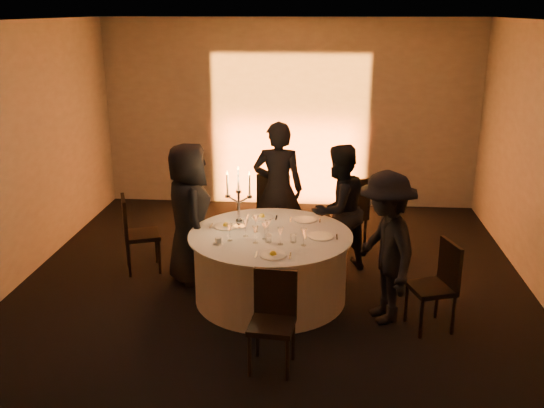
# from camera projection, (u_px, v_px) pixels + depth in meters

# --- Properties ---
(floor) EXTENTS (7.00, 7.00, 0.00)m
(floor) POSITION_uv_depth(u_px,v_px,m) (270.00, 298.00, 6.85)
(floor) COLOR black
(floor) RESTS_ON ground
(ceiling) EXTENTS (7.00, 7.00, 0.00)m
(ceiling) POSITION_uv_depth(u_px,v_px,m) (270.00, 21.00, 5.93)
(ceiling) COLOR silver
(ceiling) RESTS_ON wall_back
(wall_back) EXTENTS (7.00, 0.00, 7.00)m
(wall_back) POSITION_uv_depth(u_px,v_px,m) (290.00, 114.00, 9.71)
(wall_back) COLOR #A7A19B
(wall_back) RESTS_ON floor
(wall_front) EXTENTS (7.00, 0.00, 7.00)m
(wall_front) POSITION_uv_depth(u_px,v_px,m) (209.00, 343.00, 3.07)
(wall_front) COLOR #A7A19B
(wall_front) RESTS_ON floor
(uplighter_fixture) EXTENTS (0.25, 0.12, 0.10)m
(uplighter_fixture) POSITION_uv_depth(u_px,v_px,m) (288.00, 206.00, 9.87)
(uplighter_fixture) COLOR black
(uplighter_fixture) RESTS_ON floor
(banquet_table) EXTENTS (1.80, 1.80, 0.77)m
(banquet_table) POSITION_uv_depth(u_px,v_px,m) (270.00, 266.00, 6.74)
(banquet_table) COLOR black
(banquet_table) RESTS_ON floor
(chair_left) EXTENTS (0.54, 0.54, 0.96)m
(chair_left) POSITION_uv_depth(u_px,v_px,m) (135.00, 230.00, 7.41)
(chair_left) COLOR black
(chair_left) RESTS_ON floor
(chair_back_left) EXTENTS (0.47, 0.47, 1.02)m
(chair_back_left) POSITION_uv_depth(u_px,v_px,m) (274.00, 204.00, 8.24)
(chair_back_left) COLOR black
(chair_back_left) RESTS_ON floor
(chair_back_right) EXTENTS (0.62, 0.62, 1.04)m
(chair_back_right) POSITION_uv_depth(u_px,v_px,m) (349.00, 211.00, 7.94)
(chair_back_right) COLOR black
(chair_back_right) RESTS_ON floor
(chair_right) EXTENTS (0.51, 0.51, 0.92)m
(chair_right) POSITION_uv_depth(u_px,v_px,m) (439.00, 281.00, 6.07)
(chair_right) COLOR black
(chair_right) RESTS_ON floor
(chair_front) EXTENTS (0.43, 0.43, 0.90)m
(chair_front) POSITION_uv_depth(u_px,v_px,m) (273.00, 314.00, 5.43)
(chair_front) COLOR black
(chair_front) RESTS_ON floor
(guest_left) EXTENTS (0.80, 0.96, 1.68)m
(guest_left) POSITION_uv_depth(u_px,v_px,m) (189.00, 214.00, 7.06)
(guest_left) COLOR black
(guest_left) RESTS_ON floor
(guest_back_left) EXTENTS (0.65, 0.43, 1.78)m
(guest_back_left) POSITION_uv_depth(u_px,v_px,m) (278.00, 189.00, 7.83)
(guest_back_left) COLOR black
(guest_back_left) RESTS_ON floor
(guest_back_right) EXTENTS (0.99, 0.98, 1.61)m
(guest_back_right) POSITION_uv_depth(u_px,v_px,m) (338.00, 210.00, 7.31)
(guest_back_right) COLOR black
(guest_back_right) RESTS_ON floor
(guest_right) EXTENTS (0.88, 1.16, 1.60)m
(guest_right) POSITION_uv_depth(u_px,v_px,m) (385.00, 248.00, 6.15)
(guest_right) COLOR black
(guest_right) RESTS_ON floor
(plate_left) EXTENTS (0.36, 0.28, 0.08)m
(plate_left) POSITION_uv_depth(u_px,v_px,m) (226.00, 225.00, 6.83)
(plate_left) COLOR white
(plate_left) RESTS_ON banquet_table
(plate_back_left) EXTENTS (0.36, 0.27, 0.08)m
(plate_back_left) POSITION_uv_depth(u_px,v_px,m) (262.00, 216.00, 7.12)
(plate_back_left) COLOR white
(plate_back_left) RESTS_ON banquet_table
(plate_back_right) EXTENTS (0.35, 0.27, 0.01)m
(plate_back_right) POSITION_uv_depth(u_px,v_px,m) (305.00, 220.00, 7.04)
(plate_back_right) COLOR white
(plate_back_right) RESTS_ON banquet_table
(plate_right) EXTENTS (0.36, 0.27, 0.01)m
(plate_right) POSITION_uv_depth(u_px,v_px,m) (321.00, 236.00, 6.52)
(plate_right) COLOR white
(plate_right) RESTS_ON banquet_table
(plate_front) EXTENTS (0.35, 0.27, 0.08)m
(plate_front) POSITION_uv_depth(u_px,v_px,m) (273.00, 254.00, 6.03)
(plate_front) COLOR white
(plate_front) RESTS_ON banquet_table
(coffee_cup) EXTENTS (0.11, 0.11, 0.07)m
(coffee_cup) POSITION_uv_depth(u_px,v_px,m) (218.00, 241.00, 6.34)
(coffee_cup) COLOR white
(coffee_cup) RESTS_ON banquet_table
(candelabra) EXTENTS (0.30, 0.14, 0.72)m
(candelabra) POSITION_uv_depth(u_px,v_px,m) (239.00, 207.00, 6.73)
(candelabra) COLOR silver
(candelabra) RESTS_ON banquet_table
(wine_glass_a) EXTENTS (0.07, 0.07, 0.19)m
(wine_glass_a) POSITION_uv_depth(u_px,v_px,m) (265.00, 227.00, 6.43)
(wine_glass_a) COLOR white
(wine_glass_a) RESTS_ON banquet_table
(wine_glass_b) EXTENTS (0.07, 0.07, 0.19)m
(wine_glass_b) POSITION_uv_depth(u_px,v_px,m) (255.00, 231.00, 6.32)
(wine_glass_b) COLOR white
(wine_glass_b) RESTS_ON banquet_table
(wine_glass_c) EXTENTS (0.07, 0.07, 0.19)m
(wine_glass_c) POSITION_uv_depth(u_px,v_px,m) (304.00, 233.00, 6.25)
(wine_glass_c) COLOR white
(wine_glass_c) RESTS_ON banquet_table
(wine_glass_d) EXTENTS (0.07, 0.07, 0.19)m
(wine_glass_d) POSITION_uv_depth(u_px,v_px,m) (256.00, 220.00, 6.64)
(wine_glass_d) COLOR white
(wine_glass_d) RESTS_ON banquet_table
(wine_glass_e) EXTENTS (0.07, 0.07, 0.19)m
(wine_glass_e) POSITION_uv_depth(u_px,v_px,m) (280.00, 232.00, 6.28)
(wine_glass_e) COLOR white
(wine_glass_e) RESTS_ON banquet_table
(wine_glass_f) EXTENTS (0.07, 0.07, 0.19)m
(wine_glass_f) POSITION_uv_depth(u_px,v_px,m) (245.00, 225.00, 6.50)
(wine_glass_f) COLOR white
(wine_glass_f) RESTS_ON banquet_table
(wine_glass_g) EXTENTS (0.07, 0.07, 0.19)m
(wine_glass_g) POSITION_uv_depth(u_px,v_px,m) (268.00, 225.00, 6.50)
(wine_glass_g) COLOR white
(wine_glass_g) RESTS_ON banquet_table
(wine_glass_h) EXTENTS (0.07, 0.07, 0.19)m
(wine_glass_h) POSITION_uv_depth(u_px,v_px,m) (230.00, 228.00, 6.39)
(wine_glass_h) COLOR white
(wine_glass_h) RESTS_ON banquet_table
(tumbler_a) EXTENTS (0.07, 0.07, 0.09)m
(tumbler_a) POSITION_uv_depth(u_px,v_px,m) (268.00, 238.00, 6.37)
(tumbler_a) COLOR white
(tumbler_a) RESTS_ON banquet_table
(tumbler_b) EXTENTS (0.07, 0.07, 0.09)m
(tumbler_b) POSITION_uv_depth(u_px,v_px,m) (293.00, 238.00, 6.37)
(tumbler_b) COLOR white
(tumbler_b) RESTS_ON banquet_table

